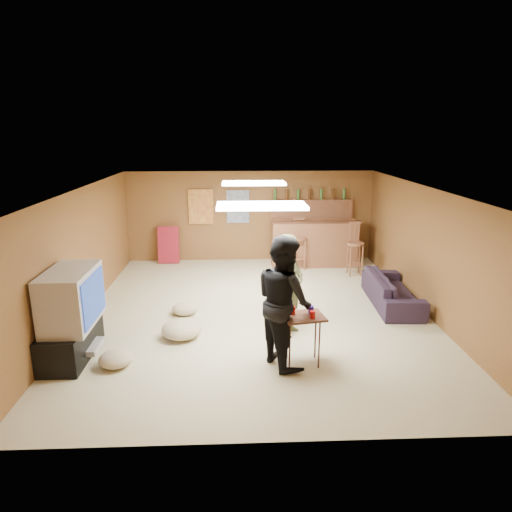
{
  "coord_description": "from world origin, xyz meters",
  "views": [
    {
      "loc": [
        -0.34,
        -7.56,
        3.15
      ],
      "look_at": [
        0.0,
        0.2,
        1.0
      ],
      "focal_mm": 32.0,
      "sensor_mm": 36.0,
      "label": 1
    }
  ],
  "objects_px": {
    "person_olive": "(290,285)",
    "sofa": "(392,290)",
    "person_black": "(284,301)",
    "bar_counter": "(314,243)",
    "tray_table": "(303,340)",
    "tv_body": "(71,298)"
  },
  "relations": [
    {
      "from": "person_olive",
      "to": "sofa",
      "type": "xyz_separation_m",
      "value": [
        2.06,
        1.19,
        -0.54
      ]
    },
    {
      "from": "person_black",
      "to": "sofa",
      "type": "xyz_separation_m",
      "value": [
        2.25,
        2.1,
        -0.64
      ]
    },
    {
      "from": "bar_counter",
      "to": "tray_table",
      "type": "xyz_separation_m",
      "value": [
        -0.94,
        -4.78,
        -0.19
      ]
    },
    {
      "from": "tv_body",
      "to": "sofa",
      "type": "height_order",
      "value": "tv_body"
    },
    {
      "from": "person_olive",
      "to": "person_black",
      "type": "distance_m",
      "value": 0.94
    },
    {
      "from": "sofa",
      "to": "person_olive",
      "type": "bearing_deg",
      "value": 122.9
    },
    {
      "from": "bar_counter",
      "to": "sofa",
      "type": "bearing_deg",
      "value": -68.3
    },
    {
      "from": "bar_counter",
      "to": "tray_table",
      "type": "distance_m",
      "value": 4.88
    },
    {
      "from": "person_olive",
      "to": "bar_counter",
      "type": "bearing_deg",
      "value": 9.76
    },
    {
      "from": "person_olive",
      "to": "person_black",
      "type": "bearing_deg",
      "value": -167.13
    },
    {
      "from": "tv_body",
      "to": "person_olive",
      "type": "bearing_deg",
      "value": 11.48
    },
    {
      "from": "bar_counter",
      "to": "sofa",
      "type": "relative_size",
      "value": 1.06
    },
    {
      "from": "person_black",
      "to": "sofa",
      "type": "bearing_deg",
      "value": -70.49
    },
    {
      "from": "tv_body",
      "to": "person_olive",
      "type": "distance_m",
      "value": 3.2
    },
    {
      "from": "tv_body",
      "to": "tray_table",
      "type": "distance_m",
      "value": 3.27
    },
    {
      "from": "person_olive",
      "to": "tray_table",
      "type": "distance_m",
      "value": 1.07
    },
    {
      "from": "person_olive",
      "to": "tv_body",
      "type": "bearing_deg",
      "value": 126.16
    },
    {
      "from": "bar_counter",
      "to": "sofa",
      "type": "distance_m",
      "value": 2.84
    },
    {
      "from": "tv_body",
      "to": "tray_table",
      "type": "height_order",
      "value": "tv_body"
    },
    {
      "from": "tray_table",
      "to": "person_black",
      "type": "bearing_deg",
      "value": 169.44
    },
    {
      "from": "person_olive",
      "to": "sofa",
      "type": "bearing_deg",
      "value": -35.43
    },
    {
      "from": "person_black",
      "to": "sofa",
      "type": "distance_m",
      "value": 3.15
    }
  ]
}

